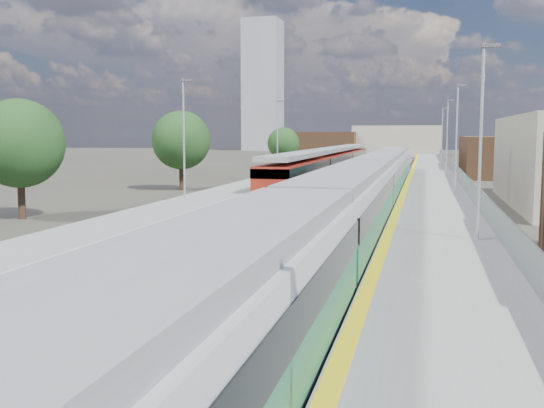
% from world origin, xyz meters
% --- Properties ---
extents(ground, '(320.00, 320.00, 0.00)m').
position_xyz_m(ground, '(0.00, 50.00, 0.00)').
color(ground, '#47443A').
rests_on(ground, ground).
extents(ballast_bed, '(10.50, 155.00, 0.06)m').
position_xyz_m(ballast_bed, '(-2.25, 52.50, 0.03)').
color(ballast_bed, '#565451').
rests_on(ballast_bed, ground).
extents(tracks, '(8.96, 160.00, 0.17)m').
position_xyz_m(tracks, '(-1.65, 54.18, 0.11)').
color(tracks, '#4C3323').
rests_on(tracks, ground).
extents(platform_right, '(4.70, 155.00, 8.52)m').
position_xyz_m(platform_right, '(5.28, 52.49, 0.54)').
color(platform_right, slate).
rests_on(platform_right, ground).
extents(platform_left, '(4.30, 155.00, 8.52)m').
position_xyz_m(platform_left, '(-9.05, 52.49, 0.52)').
color(platform_left, slate).
rests_on(platform_left, ground).
extents(buildings, '(72.00, 185.50, 40.00)m').
position_xyz_m(buildings, '(-18.12, 138.60, 10.70)').
color(buildings, brown).
rests_on(buildings, ground).
extents(green_train, '(2.77, 77.06, 3.04)m').
position_xyz_m(green_train, '(1.50, 32.25, 2.14)').
color(green_train, black).
rests_on(green_train, ground).
extents(red_train, '(2.75, 55.71, 3.47)m').
position_xyz_m(red_train, '(-5.50, 65.32, 2.05)').
color(red_train, black).
rests_on(red_train, ground).
extents(tree_a, '(5.33, 5.33, 7.22)m').
position_xyz_m(tree_a, '(-19.01, 29.81, 4.54)').
color(tree_a, '#382619').
rests_on(tree_a, ground).
extents(tree_b, '(5.32, 5.32, 7.22)m').
position_xyz_m(tree_b, '(-17.04, 50.77, 4.54)').
color(tree_b, '#382619').
rests_on(tree_b, ground).
extents(tree_c, '(4.45, 4.45, 6.03)m').
position_xyz_m(tree_c, '(-14.72, 83.14, 3.79)').
color(tree_c, '#382619').
rests_on(tree_c, ground).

